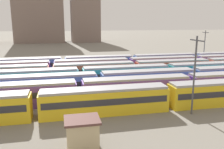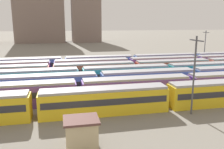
% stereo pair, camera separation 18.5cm
% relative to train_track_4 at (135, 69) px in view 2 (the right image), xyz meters
% --- Properties ---
extents(ground_plane, '(600.00, 600.00, 0.00)m').
position_rel_train_track_4_xyz_m(ground_plane, '(-17.87, -5.20, -1.90)').
color(ground_plane, slate).
extents(train_track_4, '(74.70, 3.06, 3.75)m').
position_rel_train_track_4_xyz_m(train_track_4, '(0.00, 0.00, 0.00)').
color(train_track_4, '#BC4C38').
rests_on(train_track_4, ground_plane).
extents(train_track_5, '(93.60, 3.06, 3.75)m').
position_rel_train_track_4_xyz_m(train_track_5, '(9.52, 5.20, 0.00)').
color(train_track_5, '#6B429E').
rests_on(train_track_5, ground_plane).
extents(train_track_6, '(112.50, 3.06, 3.75)m').
position_rel_train_track_4_xyz_m(train_track_6, '(21.67, 10.40, 0.00)').
color(train_track_6, '#4C70BC').
rests_on(train_track_6, ground_plane).
extents(catenary_pole_0, '(0.24, 3.20, 10.88)m').
position_rel_train_track_4_xyz_m(catenary_pole_0, '(0.93, -23.60, 4.09)').
color(catenary_pole_0, '#4C4C51').
rests_on(catenary_pole_0, ground_plane).
extents(catenary_pole_3, '(0.24, 3.20, 10.11)m').
position_rel_train_track_4_xyz_m(catenary_pole_3, '(26.42, 13.42, 3.70)').
color(catenary_pole_3, '#4C4C51').
rests_on(catenary_pole_3, ground_plane).
extents(signal_hut, '(3.60, 3.00, 3.04)m').
position_rel_train_track_4_xyz_m(signal_hut, '(-14.87, -29.29, -0.35)').
color(signal_hut, '#C6B284').
rests_on(signal_hut, ground_plane).
extents(distant_building_1, '(29.50, 15.51, 43.12)m').
position_rel_train_track_4_xyz_m(distant_building_1, '(-28.59, 104.36, 19.65)').
color(distant_building_1, '#7A665B').
rests_on(distant_building_1, ground_plane).
extents(distant_building_2, '(17.53, 17.85, 35.70)m').
position_rel_train_track_4_xyz_m(distant_building_2, '(-0.56, 104.36, 15.95)').
color(distant_building_2, '#7A665B').
rests_on(distant_building_2, ground_plane).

